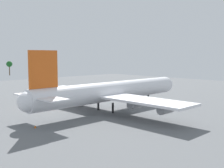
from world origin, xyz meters
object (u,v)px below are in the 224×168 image
at_px(cargo_airplane, 111,92).
at_px(safety_cone_tail, 35,127).
at_px(safety_cone_nose, 161,99).
at_px(fuel_truck, 49,97).

xyz_separation_m(cargo_airplane, safety_cone_tail, (-30.26, -2.78, -6.04)).
bearing_deg(cargo_airplane, safety_cone_tail, -174.74).
bearing_deg(safety_cone_nose, cargo_airplane, -177.59).
relative_size(cargo_airplane, safety_cone_tail, 88.31).
distance_m(fuel_truck, safety_cone_tail, 45.50).
distance_m(cargo_airplane, safety_cone_nose, 31.52).
xyz_separation_m(fuel_truck, safety_cone_tail, (-27.05, -36.58, -0.79)).
bearing_deg(safety_cone_nose, fuel_truck, 136.40).
height_order(cargo_airplane, safety_cone_nose, cargo_airplane).
xyz_separation_m(cargo_airplane, safety_cone_nose, (30.92, 1.30, -6.00)).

